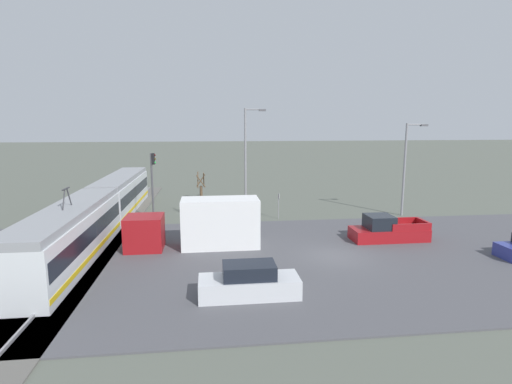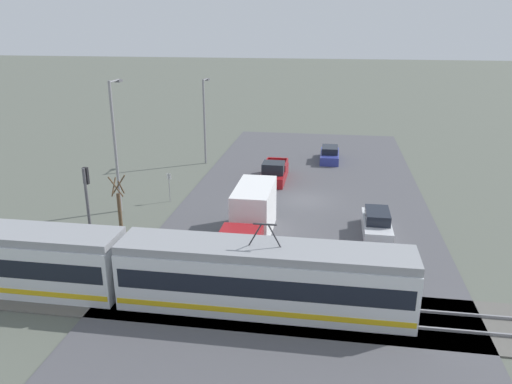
% 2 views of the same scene
% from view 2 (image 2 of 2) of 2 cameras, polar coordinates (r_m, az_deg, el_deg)
% --- Properties ---
extents(ground_plane, '(320.00, 320.00, 0.00)m').
position_cam_2_polar(ground_plane, '(39.16, 5.52, -1.03)').
color(ground_plane, '#565B51').
extents(road_surface, '(18.60, 49.27, 0.08)m').
position_cam_2_polar(road_surface, '(39.15, 5.52, -0.98)').
color(road_surface, '#4C4C51').
rests_on(road_surface, ground).
extents(rail_bed, '(57.04, 4.40, 0.22)m').
position_cam_2_polar(rail_bed, '(24.91, 3.13, -13.23)').
color(rail_bed, '#5B5954').
rests_on(rail_bed, ground).
extents(light_rail_tram, '(28.43, 2.75, 4.40)m').
position_cam_2_polar(light_rail_tram, '(26.04, -15.08, -8.31)').
color(light_rail_tram, silver).
rests_on(light_rail_tram, ground).
extents(box_truck, '(2.34, 8.62, 3.22)m').
position_cam_2_polar(box_truck, '(31.37, -0.56, -3.04)').
color(box_truck, maroon).
rests_on(box_truck, ground).
extents(pickup_truck, '(2.01, 5.26, 1.79)m').
position_cam_2_polar(pickup_truck, '(43.66, 2.10, 2.19)').
color(pickup_truck, maroon).
rests_on(pickup_truck, ground).
extents(sedan_car_0, '(1.76, 4.75, 1.61)m').
position_cam_2_polar(sedan_car_0, '(33.58, 13.63, -3.61)').
color(sedan_car_0, silver).
rests_on(sedan_car_0, ground).
extents(sedan_car_1, '(1.81, 4.59, 1.43)m').
position_cam_2_polar(sedan_car_1, '(50.55, 8.42, 4.23)').
color(sedan_car_1, navy).
rests_on(sedan_car_1, ground).
extents(traffic_light_pole, '(0.28, 0.47, 5.68)m').
position_cam_2_polar(traffic_light_pole, '(29.52, -18.65, -1.18)').
color(traffic_light_pole, '#47474C').
rests_on(traffic_light_pole, ground).
extents(street_tree, '(0.96, 0.80, 4.03)m').
position_cam_2_polar(street_tree, '(33.54, -15.34, -1.78)').
color(street_tree, brown).
rests_on(street_tree, ground).
extents(street_lamp_near_crossing, '(0.36, 1.95, 9.50)m').
position_cam_2_polar(street_lamp_near_crossing, '(36.94, -15.76, 5.84)').
color(street_lamp_near_crossing, gray).
rests_on(street_lamp_near_crossing, ground).
extents(street_lamp_mid_block, '(0.36, 1.95, 8.17)m').
position_cam_2_polar(street_lamp_mid_block, '(48.91, -5.88, 8.69)').
color(street_lamp_mid_block, gray).
rests_on(street_lamp_mid_block, ground).
extents(no_parking_sign, '(0.32, 0.08, 2.25)m').
position_cam_2_polar(no_parking_sign, '(39.07, -9.88, 0.85)').
color(no_parking_sign, gray).
rests_on(no_parking_sign, ground).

